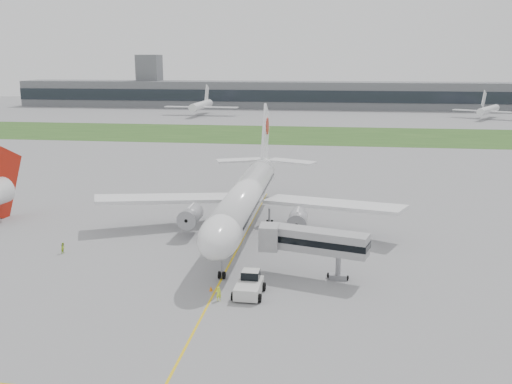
# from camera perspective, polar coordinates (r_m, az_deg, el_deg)

# --- Properties ---
(ground) EXTENTS (600.00, 600.00, 0.00)m
(ground) POSITION_cam_1_polar(r_m,az_deg,el_deg) (83.67, -1.41, -4.86)
(ground) COLOR gray
(ground) RESTS_ON ground
(apron_markings) EXTENTS (70.00, 70.00, 0.04)m
(apron_markings) POSITION_cam_1_polar(r_m,az_deg,el_deg) (79.00, -2.01, -5.97)
(apron_markings) COLOR yellow
(apron_markings) RESTS_ON ground
(grass_strip) EXTENTS (600.00, 50.00, 0.02)m
(grass_strip) POSITION_cam_1_polar(r_m,az_deg,el_deg) (200.58, 4.19, 5.74)
(grass_strip) COLOR #254C1C
(grass_strip) RESTS_ON ground
(terminal_building) EXTENTS (320.00, 22.30, 14.00)m
(terminal_building) POSITION_cam_1_polar(r_m,az_deg,el_deg) (309.20, 5.62, 9.63)
(terminal_building) COLOR slate
(terminal_building) RESTS_ON ground
(control_tower) EXTENTS (12.00, 12.00, 56.00)m
(control_tower) POSITION_cam_1_polar(r_m,az_deg,el_deg) (328.15, -10.47, 8.45)
(control_tower) COLOR slate
(control_tower) RESTS_ON ground
(airliner) EXTENTS (48.13, 53.95, 17.88)m
(airliner) POSITION_cam_1_polar(r_m,az_deg,el_deg) (86.76, -0.91, -0.31)
(airliner) COLOR white
(airliner) RESTS_ON ground
(pushback_tug) EXTENTS (3.39, 4.93, 2.49)m
(pushback_tug) POSITION_cam_1_polar(r_m,az_deg,el_deg) (64.92, -0.67, -9.24)
(pushback_tug) COLOR silver
(pushback_tug) RESTS_ON ground
(jet_bridge) EXTENTS (13.39, 6.05, 6.13)m
(jet_bridge) POSITION_cam_1_polar(r_m,az_deg,el_deg) (69.13, 5.39, -4.89)
(jet_bridge) COLOR #A1A1A4
(jet_bridge) RESTS_ON ground
(safety_cone_left) EXTENTS (0.42, 0.42, 0.57)m
(safety_cone_left) POSITION_cam_1_polar(r_m,az_deg,el_deg) (66.31, -4.53, -9.60)
(safety_cone_left) COLOR orange
(safety_cone_left) RESTS_ON ground
(safety_cone_right) EXTENTS (0.45, 0.45, 0.62)m
(safety_cone_right) POSITION_cam_1_polar(r_m,az_deg,el_deg) (65.89, -0.17, -9.68)
(safety_cone_right) COLOR orange
(safety_cone_right) RESTS_ON ground
(ground_crew_near) EXTENTS (0.61, 0.41, 1.64)m
(ground_crew_near) POSITION_cam_1_polar(r_m,az_deg,el_deg) (63.53, -3.76, -10.11)
(ground_crew_near) COLOR #DFFF2A
(ground_crew_near) RESTS_ON ground
(ground_crew_far) EXTENTS (0.64, 0.79, 1.52)m
(ground_crew_far) POSITION_cam_1_polar(r_m,az_deg,el_deg) (82.36, -18.71, -5.32)
(ground_crew_far) COLOR #9EC921
(ground_crew_far) RESTS_ON ground
(distant_aircraft_left) EXTENTS (35.49, 31.52, 13.27)m
(distant_aircraft_left) POSITION_cam_1_polar(r_m,az_deg,el_deg) (270.55, -5.48, 7.64)
(distant_aircraft_left) COLOR white
(distant_aircraft_left) RESTS_ON ground
(distant_aircraft_right) EXTENTS (39.15, 37.64, 11.56)m
(distant_aircraft_right) POSITION_cam_1_polar(r_m,az_deg,el_deg) (272.98, 22.15, 6.78)
(distant_aircraft_right) COLOR white
(distant_aircraft_right) RESTS_ON ground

